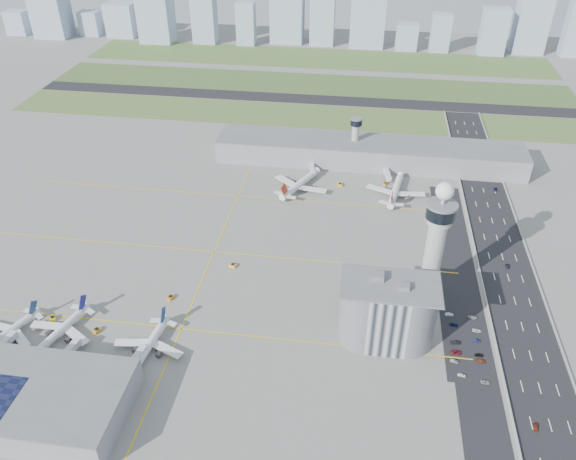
# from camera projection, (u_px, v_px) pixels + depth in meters

# --- Properties ---
(ground) EXTENTS (1000.00, 1000.00, 0.00)m
(ground) POSITION_uv_depth(u_px,v_px,m) (278.00, 295.00, 276.63)
(ground) COLOR gray
(grass_strip_0) EXTENTS (480.00, 50.00, 0.08)m
(grass_strip_0) POSITION_uv_depth(u_px,v_px,m) (297.00, 115.00, 463.10)
(grass_strip_0) COLOR #546E34
(grass_strip_0) RESTS_ON ground
(grass_strip_1) EXTENTS (480.00, 60.00, 0.08)m
(grass_strip_1) POSITION_uv_depth(u_px,v_px,m) (308.00, 84.00, 524.47)
(grass_strip_1) COLOR #486730
(grass_strip_1) RESTS_ON ground
(grass_strip_2) EXTENTS (480.00, 70.00, 0.08)m
(grass_strip_2) POSITION_uv_depth(u_px,v_px,m) (316.00, 58.00, 589.93)
(grass_strip_2) COLOR #47652F
(grass_strip_2) RESTS_ON ground
(runway) EXTENTS (480.00, 22.00, 0.10)m
(runway) POSITION_uv_depth(u_px,v_px,m) (303.00, 99.00, 493.36)
(runway) COLOR black
(runway) RESTS_ON ground
(highway) EXTENTS (28.00, 500.00, 0.10)m
(highway) POSITION_uv_depth(u_px,v_px,m) (520.00, 318.00, 262.88)
(highway) COLOR black
(highway) RESTS_ON ground
(barrier_left) EXTENTS (0.60, 500.00, 1.20)m
(barrier_left) POSITION_uv_depth(u_px,v_px,m) (489.00, 314.00, 264.24)
(barrier_left) COLOR #9E9E99
(barrier_left) RESTS_ON ground
(barrier_right) EXTENTS (0.60, 500.00, 1.20)m
(barrier_right) POSITION_uv_depth(u_px,v_px,m) (551.00, 320.00, 260.90)
(barrier_right) COLOR #9E9E99
(barrier_right) RESTS_ON ground
(landside_road) EXTENTS (18.00, 260.00, 0.08)m
(landside_road) POSITION_uv_depth(u_px,v_px,m) (467.00, 327.00, 257.68)
(landside_road) COLOR black
(landside_road) RESTS_ON ground
(parking_lot) EXTENTS (20.00, 44.00, 0.10)m
(parking_lot) POSITION_uv_depth(u_px,v_px,m) (466.00, 346.00, 248.10)
(parking_lot) COLOR black
(parking_lot) RESTS_ON ground
(taxiway_line_h_0) EXTENTS (260.00, 0.60, 0.01)m
(taxiway_line_h_0) POSITION_uv_depth(u_px,v_px,m) (181.00, 329.00, 256.85)
(taxiway_line_h_0) COLOR yellow
(taxiway_line_h_0) RESTS_ON ground
(taxiway_line_h_1) EXTENTS (260.00, 0.60, 0.01)m
(taxiway_line_h_1) POSITION_uv_depth(u_px,v_px,m) (214.00, 252.00, 305.95)
(taxiway_line_h_1) COLOR yellow
(taxiway_line_h_1) RESTS_ON ground
(taxiway_line_h_2) EXTENTS (260.00, 0.60, 0.01)m
(taxiway_line_h_2) POSITION_uv_depth(u_px,v_px,m) (238.00, 196.00, 355.04)
(taxiway_line_h_2) COLOR yellow
(taxiway_line_h_2) RESTS_ON ground
(taxiway_line_v) EXTENTS (0.60, 260.00, 0.01)m
(taxiway_line_v) POSITION_uv_depth(u_px,v_px,m) (214.00, 252.00, 305.95)
(taxiway_line_v) COLOR yellow
(taxiway_line_v) RESTS_ON ground
(control_tower) EXTENTS (14.00, 14.00, 64.50)m
(control_tower) POSITION_uv_depth(u_px,v_px,m) (436.00, 239.00, 254.88)
(control_tower) COLOR #ADAAA5
(control_tower) RESTS_ON ground
(secondary_tower) EXTENTS (8.60, 8.60, 31.90)m
(secondary_tower) POSITION_uv_depth(u_px,v_px,m) (355.00, 136.00, 385.21)
(secondary_tower) COLOR #ADAAA5
(secondary_tower) RESTS_ON ground
(admin_building) EXTENTS (42.00, 24.00, 33.50)m
(admin_building) POSITION_uv_depth(u_px,v_px,m) (387.00, 312.00, 243.82)
(admin_building) COLOR #B2B2B7
(admin_building) RESTS_ON ground
(terminal_pier) EXTENTS (210.00, 32.00, 15.80)m
(terminal_pier) POSITION_uv_depth(u_px,v_px,m) (369.00, 153.00, 388.51)
(terminal_pier) COLOR gray
(terminal_pier) RESTS_ON ground
(near_terminal) EXTENTS (84.00, 42.00, 13.00)m
(near_terminal) POSITION_uv_depth(u_px,v_px,m) (19.00, 398.00, 216.41)
(near_terminal) COLOR gray
(near_terminal) RESTS_ON ground
(airplane_near_a) EXTENTS (40.57, 43.34, 9.70)m
(airplane_near_a) POSITION_uv_depth(u_px,v_px,m) (5.00, 330.00, 249.49)
(airplane_near_a) COLOR white
(airplane_near_a) RESTS_ON ground
(airplane_near_b) EXTENTS (40.84, 44.80, 10.55)m
(airplane_near_b) POSITION_uv_depth(u_px,v_px,m) (58.00, 328.00, 249.83)
(airplane_near_b) COLOR white
(airplane_near_b) RESTS_ON ground
(airplane_near_c) EXTENTS (36.22, 41.26, 10.63)m
(airplane_near_c) POSITION_uv_depth(u_px,v_px,m) (147.00, 344.00, 241.87)
(airplane_near_c) COLOR white
(airplane_near_c) RESTS_ON ground
(airplane_far_a) EXTENTS (53.29, 56.63, 12.56)m
(airplane_far_a) POSITION_uv_depth(u_px,v_px,m) (301.00, 179.00, 360.17)
(airplane_far_a) COLOR white
(airplane_far_a) RESTS_ON ground
(airplane_far_b) EXTENTS (44.21, 49.66, 12.36)m
(airplane_far_b) POSITION_uv_depth(u_px,v_px,m) (396.00, 186.00, 353.66)
(airplane_far_b) COLOR white
(airplane_far_b) RESTS_ON ground
(jet_bridge_near_1) EXTENTS (5.39, 14.31, 5.70)m
(jet_bridge_near_1) POSITION_uv_depth(u_px,v_px,m) (59.00, 365.00, 235.02)
(jet_bridge_near_1) COLOR silver
(jet_bridge_near_1) RESTS_ON ground
(jet_bridge_near_2) EXTENTS (5.39, 14.31, 5.70)m
(jet_bridge_near_2) POSITION_uv_depth(u_px,v_px,m) (128.00, 373.00, 231.44)
(jet_bridge_near_2) COLOR silver
(jet_bridge_near_2) RESTS_ON ground
(jet_bridge_far_0) EXTENTS (5.39, 14.31, 5.70)m
(jet_bridge_far_0) POSITION_uv_depth(u_px,v_px,m) (311.00, 166.00, 382.80)
(jet_bridge_far_0) COLOR silver
(jet_bridge_far_0) RESTS_ON ground
(jet_bridge_far_1) EXTENTS (5.39, 14.31, 5.70)m
(jet_bridge_far_1) POSITION_uv_depth(u_px,v_px,m) (385.00, 171.00, 376.83)
(jet_bridge_far_1) COLOR silver
(jet_bridge_far_1) RESTS_ON ground
(tug_0) EXTENTS (3.83, 4.17, 2.00)m
(tug_0) POSITION_uv_depth(u_px,v_px,m) (53.00, 318.00, 261.34)
(tug_0) COLOR yellow
(tug_0) RESTS_ON ground
(tug_1) EXTENTS (3.51, 4.10, 2.01)m
(tug_1) POSITION_uv_depth(u_px,v_px,m) (97.00, 330.00, 254.73)
(tug_1) COLOR orange
(tug_1) RESTS_ON ground
(tug_2) EXTENTS (3.21, 3.84, 1.91)m
(tug_2) POSITION_uv_depth(u_px,v_px,m) (171.00, 297.00, 273.50)
(tug_2) COLOR orange
(tug_2) RESTS_ON ground
(tug_3) EXTENTS (3.97, 3.26, 1.99)m
(tug_3) POSITION_uv_depth(u_px,v_px,m) (233.00, 265.00, 294.50)
(tug_3) COLOR #FEAB26
(tug_3) RESTS_ON ground
(tug_4) EXTENTS (3.17, 4.03, 2.09)m
(tug_4) POSITION_uv_depth(u_px,v_px,m) (340.00, 184.00, 365.35)
(tug_4) COLOR yellow
(tug_4) RESTS_ON ground
(tug_5) EXTENTS (3.44, 3.74, 1.79)m
(tug_5) POSITION_uv_depth(u_px,v_px,m) (385.00, 184.00, 366.45)
(tug_5) COLOR orange
(tug_5) RESTS_ON ground
(car_lot_0) EXTENTS (3.60, 1.88, 1.17)m
(car_lot_0) POSITION_uv_depth(u_px,v_px,m) (462.00, 375.00, 233.50)
(car_lot_0) COLOR white
(car_lot_0) RESTS_ON ground
(car_lot_1) EXTENTS (3.62, 1.72, 1.14)m
(car_lot_1) POSITION_uv_depth(u_px,v_px,m) (454.00, 361.00, 239.90)
(car_lot_1) COLOR gray
(car_lot_1) RESTS_ON ground
(car_lot_2) EXTENTS (4.62, 2.30, 1.26)m
(car_lot_2) POSITION_uv_depth(u_px,v_px,m) (456.00, 352.00, 244.14)
(car_lot_2) COLOR maroon
(car_lot_2) RESTS_ON ground
(car_lot_3) EXTENTS (4.71, 2.38, 1.31)m
(car_lot_3) POSITION_uv_depth(u_px,v_px,m) (456.00, 342.00, 248.99)
(car_lot_3) COLOR #2A292E
(car_lot_3) RESTS_ON ground
(car_lot_4) EXTENTS (3.77, 1.72, 1.25)m
(car_lot_4) POSITION_uv_depth(u_px,v_px,m) (454.00, 324.00, 258.39)
(car_lot_4) COLOR #0F1B4E
(car_lot_4) RESTS_ON ground
(car_lot_5) EXTENTS (3.89, 1.60, 1.25)m
(car_lot_5) POSITION_uv_depth(u_px,v_px,m) (449.00, 315.00, 263.84)
(car_lot_5) COLOR white
(car_lot_5) RESTS_ON ground
(car_lot_6) EXTENTS (4.04, 1.99, 1.10)m
(car_lot_6) POSITION_uv_depth(u_px,v_px,m) (485.00, 382.00, 230.41)
(car_lot_6) COLOR #98999C
(car_lot_6) RESTS_ON ground
(car_lot_7) EXTENTS (4.09, 1.94, 1.15)m
(car_lot_7) POSITION_uv_depth(u_px,v_px,m) (481.00, 361.00, 239.92)
(car_lot_7) COLOR #93371B
(car_lot_7) RESTS_ON ground
(car_lot_8) EXTENTS (3.66, 1.60, 1.23)m
(car_lot_8) POSITION_uv_depth(u_px,v_px,m) (479.00, 355.00, 242.77)
(car_lot_8) COLOR black
(car_lot_8) RESTS_ON ground
(car_lot_9) EXTENTS (3.46, 1.30, 1.13)m
(car_lot_9) POSITION_uv_depth(u_px,v_px,m) (476.00, 341.00, 249.88)
(car_lot_9) COLOR navy
(car_lot_9) RESTS_ON ground
(car_lot_10) EXTENTS (4.21, 2.14, 1.14)m
(car_lot_10) POSITION_uv_depth(u_px,v_px,m) (477.00, 331.00, 255.10)
(car_lot_10) COLOR white
(car_lot_10) RESTS_ON ground
(car_lot_11) EXTENTS (4.38, 1.94, 1.25)m
(car_lot_11) POSITION_uv_depth(u_px,v_px,m) (473.00, 317.00, 262.29)
(car_lot_11) COLOR #9FA5AB
(car_lot_11) RESTS_ON ground
(car_hw_0) EXTENTS (1.77, 3.81, 1.26)m
(car_hw_0) POSITION_uv_depth(u_px,v_px,m) (536.00, 427.00, 212.45)
(car_hw_0) COLOR maroon
(car_hw_0) RESTS_ON ground
(car_hw_1) EXTENTS (1.33, 3.54, 1.15)m
(car_hw_1) POSITION_uv_depth(u_px,v_px,m) (507.00, 266.00, 294.62)
(car_hw_1) COLOR black
(car_hw_1) RESTS_ON ground
(car_hw_2) EXTENTS (2.37, 4.46, 1.19)m
(car_hw_2) POSITION_uv_depth(u_px,v_px,m) (495.00, 189.00, 361.01)
(car_hw_2) COLOR navy
(car_hw_2) RESTS_ON ground
(car_hw_4) EXTENTS (1.82, 3.76, 1.24)m
(car_hw_4) POSITION_uv_depth(u_px,v_px,m) (463.00, 147.00, 411.84)
(car_hw_4) COLOR #AAABAB
(car_hw_4) RESTS_ON ground
(skyline_bldg_0) EXTENTS (24.05, 19.24, 26.50)m
(skyline_bldg_0) POSITION_uv_depth(u_px,v_px,m) (18.00, 22.00, 659.31)
(skyline_bldg_0) COLOR #9EADC1
(skyline_bldg_0) RESTS_ON ground
(skyline_bldg_1) EXTENTS (37.63, 30.10, 65.60)m
(skyline_bldg_1) POSITION_uv_depth(u_px,v_px,m) (49.00, 7.00, 639.41)
(skyline_bldg_1) COLOR #9EADC1
(skyline_bldg_1) RESTS_ON ground
(skyline_bldg_2) EXTENTS (22.81, 18.25, 26.79)m
(skyline_bldg_2) POSITION_uv_depth(u_px,v_px,m) (91.00, 23.00, 655.83)
(skyline_bldg_2) COLOR #9EADC1
(skyline_bldg_2) RESTS_ON ground
(skyline_bldg_3) EXTENTS (32.30, 25.84, 36.93)m
(skyline_bldg_3) POSITION_uv_depth(u_px,v_px,m) (122.00, 20.00, 649.33)
(skyline_bldg_3) COLOR #9EADC1
(skyline_bldg_3) RESTS_ON ground
(skyline_bldg_4) EXTENTS (35.81, 28.65, 60.36)m
(skyline_bldg_4) POSITION_uv_depth(u_px,v_px,m) (156.00, 14.00, 623.79)
(skyline_bldg_4) COLOR #9EADC1
(skyline_bldg_4) RESTS_ON ground
(skyline_bldg_5) EXTENTS (25.49, 20.39, 66.89)m
(skyline_bldg_5) POSITION_uv_depth(u_px,v_px,m) (204.00, 12.00, 619.12)
(skyline_bldg_5) COLOR #9EADC1
(skyline_bldg_5) RESTS_ON ground
(skyline_bldg_6) EXTENTS (20.04, 16.03, 45.20)m
(skyline_bldg_6) POSITION_uv_depth(u_px,v_px,m) (246.00, 24.00, 618.12)
(skyline_bldg_6) COLOR #9EADC1
(skyline_bldg_6) RESTS_ON ground
(skyline_bldg_7) EXTENTS (35.76, 28.61, 61.22)m
(skyline_bldg_7) POSITION_uv_depth(u_px,v_px,m) (287.00, 13.00, 623.99)
(skyline_bldg_7) COLOR #9EADC1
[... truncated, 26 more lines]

